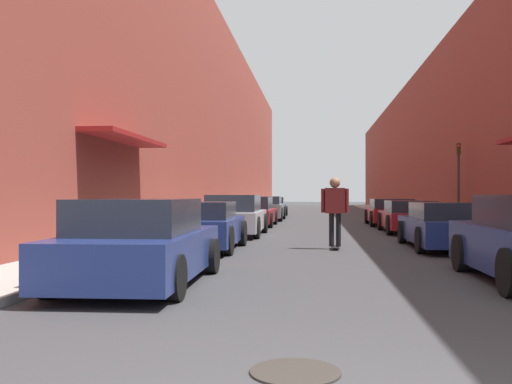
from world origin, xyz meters
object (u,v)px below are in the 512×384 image
(parked_car_left_4, at_px, (266,208))
(skateboarder, at_px, (335,205))
(parked_car_left_1, at_px, (201,226))
(parked_car_right_1, at_px, (449,226))
(parked_car_left_3, at_px, (252,212))
(parked_car_right_3, at_px, (391,212))
(manhole_cover, at_px, (295,372))
(parked_car_left_2, at_px, (235,216))
(parked_car_left_5, at_px, (271,207))
(traffic_light, at_px, (458,174))
(parked_car_right_2, at_px, (409,217))
(parked_car_left_0, at_px, (140,244))

(parked_car_left_4, xyz_separation_m, skateboarder, (3.12, -15.81, 0.48))
(parked_car_left_1, relative_size, parked_car_right_1, 0.87)
(parked_car_left_3, distance_m, parked_car_right_1, 11.45)
(parked_car_left_1, xyz_separation_m, parked_car_right_3, (6.14, 12.00, -0.00))
(parked_car_right_3, height_order, manhole_cover, parked_car_right_3)
(parked_car_left_2, bearing_deg, parked_car_left_3, 90.62)
(parked_car_left_5, xyz_separation_m, skateboarder, (3.29, -21.29, 0.53))
(parked_car_left_3, xyz_separation_m, parked_car_right_3, (6.08, 1.29, -0.03))
(parked_car_left_3, height_order, parked_car_right_1, parked_car_left_3)
(parked_car_left_3, height_order, traffic_light, traffic_light)
(parked_car_left_2, distance_m, parked_car_right_2, 6.35)
(parked_car_left_1, height_order, parked_car_left_3, parked_car_left_3)
(parked_car_left_5, bearing_deg, manhole_cover, -85.14)
(parked_car_left_5, height_order, manhole_cover, parked_car_left_5)
(parked_car_left_4, xyz_separation_m, parked_car_right_3, (5.97, -4.33, -0.05))
(parked_car_left_5, distance_m, skateboarder, 21.55)
(manhole_cover, bearing_deg, parked_car_right_3, 80.77)
(parked_car_right_1, bearing_deg, parked_car_left_0, -132.93)
(parked_car_right_3, bearing_deg, parked_car_left_4, 144.07)
(parked_car_left_2, xyz_separation_m, parked_car_left_3, (-0.06, 5.72, -0.04))
(traffic_light, bearing_deg, parked_car_left_0, -118.51)
(parked_car_left_1, xyz_separation_m, parked_car_left_2, (0.12, 4.98, 0.06))
(parked_car_left_5, xyz_separation_m, parked_car_right_3, (6.14, -9.81, 0.00))
(traffic_light, bearing_deg, manhole_cover, -106.91)
(parked_car_right_1, bearing_deg, skateboarder, -170.04)
(parked_car_left_0, distance_m, parked_car_left_3, 16.14)
(parked_car_right_3, bearing_deg, parked_car_left_5, 122.06)
(parked_car_left_3, distance_m, traffic_light, 8.69)
(parked_car_left_2, distance_m, manhole_cover, 14.66)
(parked_car_left_5, distance_m, parked_car_right_3, 11.57)
(parked_car_left_2, bearing_deg, parked_car_right_3, 49.34)
(parked_car_left_5, bearing_deg, traffic_light, -53.88)
(parked_car_left_0, relative_size, parked_car_left_1, 1.06)
(parked_car_left_3, distance_m, parked_car_right_2, 7.10)
(parked_car_left_3, xyz_separation_m, skateboarder, (3.23, -10.19, 0.50))
(parked_car_left_3, height_order, parked_car_left_4, parked_car_left_3)
(parked_car_left_0, distance_m, skateboarder, 6.73)
(parked_car_left_0, relative_size, parked_car_left_4, 0.93)
(parked_car_left_3, distance_m, manhole_cover, 20.33)
(parked_car_right_1, distance_m, parked_car_right_3, 10.98)
(parked_car_left_2, bearing_deg, parked_car_left_4, 89.75)
(parked_car_right_2, bearing_deg, parked_car_right_3, 89.84)
(parked_car_left_2, height_order, parked_car_right_3, parked_car_left_2)
(parked_car_right_1, height_order, parked_car_right_3, parked_car_right_3)
(parked_car_left_3, height_order, manhole_cover, parked_car_left_3)
(parked_car_left_1, xyz_separation_m, parked_car_left_3, (0.06, 10.71, 0.02))
(parked_car_left_1, relative_size, parked_car_left_3, 0.89)
(parked_car_left_5, bearing_deg, parked_car_left_2, -89.60)
(skateboarder, bearing_deg, parked_car_left_4, 101.16)
(parked_car_left_5, distance_m, manhole_cover, 31.36)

